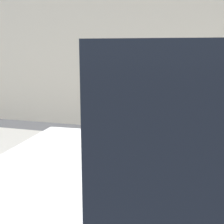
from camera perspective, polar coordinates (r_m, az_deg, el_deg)
sidewalk at (r=4.46m, az=3.38°, el=-10.71°), size 24.00×2.80×0.10m
building_facade at (r=6.77m, az=9.24°, el=19.44°), size 24.00×0.30×5.37m
parking_meter at (r=3.25m, az=-0.00°, el=0.19°), size 0.19×0.14×1.41m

